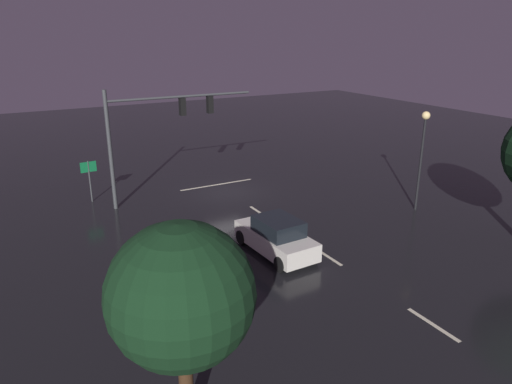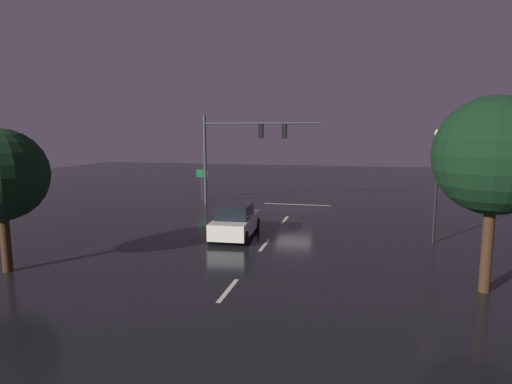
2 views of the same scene
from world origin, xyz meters
name	(u,v)px [view 1 (image 1 of 2)]	position (x,y,z in m)	size (l,w,h in m)	color
ground_plane	(228,192)	(0.00, 0.00, 0.00)	(80.00, 80.00, 0.00)	black
traffic_signal_assembly	(158,122)	(3.99, -0.56, 4.65)	(8.62, 0.47, 6.60)	#383A3D
lane_dash_far	(260,213)	(0.00, 4.00, 0.00)	(2.20, 0.16, 0.01)	beige
lane_dash_mid	(326,255)	(0.00, 10.00, 0.00)	(2.20, 0.16, 0.01)	beige
lane_dash_near	(433,324)	(0.00, 16.00, 0.00)	(2.20, 0.16, 0.01)	beige
stop_bar	(217,185)	(0.00, -1.75, 0.00)	(5.00, 0.16, 0.01)	beige
car_approaching	(276,237)	(1.82, 8.70, 0.80)	(2.09, 4.44, 1.70)	silver
street_lamp_left_kerb	(423,143)	(-7.90, 7.76, 3.80)	(0.44, 0.44, 5.50)	black
route_sign	(89,172)	(7.72, -2.39, 1.77)	(0.90, 0.13, 2.45)	#383A3D
tree_right_near	(181,295)	(8.87, 16.02, 3.74)	(3.49, 3.49, 5.50)	#382314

